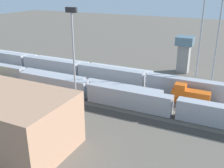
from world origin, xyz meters
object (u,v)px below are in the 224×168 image
at_px(train_on_track_1, 79,70).
at_px(train_on_track_0, 62,64).
at_px(light_mast_2, 220,23).
at_px(train_on_track_2, 190,96).
at_px(train_on_track_4, 128,98).
at_px(control_tower, 184,52).
at_px(train_on_track_3, 53,79).
at_px(light_mast_0, 202,26).
at_px(light_mast_1, 73,48).

bearing_deg(train_on_track_1, train_on_track_0, -24.31).
height_order(train_on_track_0, light_mast_2, light_mast_2).
distance_m(train_on_track_2, light_mast_2, 22.60).
height_order(train_on_track_4, control_tower, control_tower).
height_order(train_on_track_4, light_mast_2, light_mast_2).
distance_m(train_on_track_0, train_on_track_3, 16.85).
xyz_separation_m(light_mast_0, control_tower, (6.93, -14.32, -11.48)).
bearing_deg(light_mast_1, train_on_track_0, -48.32).
distance_m(train_on_track_1, light_mast_2, 46.76).
bearing_deg(light_mast_2, light_mast_1, 46.90).
distance_m(light_mast_1, control_tower, 48.81).
relative_size(train_on_track_0, light_mast_0, 2.34).
bearing_deg(control_tower, train_on_track_0, 21.99).
distance_m(train_on_track_1, train_on_track_2, 38.91).
xyz_separation_m(train_on_track_3, light_mast_0, (-41.30, -17.66, 17.13)).
height_order(train_on_track_0, control_tower, control_tower).
relative_size(train_on_track_2, light_mast_0, 0.33).
bearing_deg(light_mast_1, light_mast_2, -133.10).
bearing_deg(train_on_track_1, light_mast_2, -169.26).
height_order(light_mast_0, light_mast_1, light_mast_0).
relative_size(train_on_track_4, train_on_track_2, 7.14).
bearing_deg(train_on_track_4, light_mast_1, 35.28).
distance_m(train_on_track_1, light_mast_0, 42.05).
distance_m(train_on_track_0, light_mast_1, 39.96).
bearing_deg(train_on_track_1, light_mast_1, 120.97).
height_order(train_on_track_4, train_on_track_0, train_on_track_4).
height_order(light_mast_0, control_tower, light_mast_0).
bearing_deg(train_on_track_2, light_mast_1, 35.58).
bearing_deg(light_mast_2, light_mast_0, 5.09).
height_order(train_on_track_0, train_on_track_3, same).
distance_m(train_on_track_2, train_on_track_3, 42.28).
height_order(train_on_track_1, train_on_track_0, train_on_track_1).
bearing_deg(light_mast_0, train_on_track_4, 59.82).
xyz_separation_m(light_mast_0, light_mast_1, (24.21, 30.47, -2.63)).
relative_size(train_on_track_4, light_mast_1, 2.78).
bearing_deg(light_mast_2, train_on_track_3, 21.46).
relative_size(train_on_track_0, train_on_track_3, 1.00).
bearing_deg(train_on_track_2, light_mast_0, -86.92).
xyz_separation_m(train_on_track_2, light_mast_0, (0.68, -12.66, 16.99)).
height_order(train_on_track_0, light_mast_1, light_mast_1).
height_order(light_mast_1, control_tower, light_mast_1).
xyz_separation_m(train_on_track_2, light_mast_1, (24.89, 17.81, 14.36)).
xyz_separation_m(train_on_track_0, train_on_track_3, (-7.68, 15.00, 0.02)).
relative_size(train_on_track_1, train_on_track_0, 1.34).
bearing_deg(train_on_track_2, train_on_track_4, 35.82).
distance_m(train_on_track_1, train_on_track_0, 12.16).
height_order(train_on_track_1, light_mast_0, light_mast_0).
bearing_deg(train_on_track_2, train_on_track_0, -11.39).
relative_size(train_on_track_4, train_on_track_3, 1.00).
bearing_deg(light_mast_1, control_tower, -111.10).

